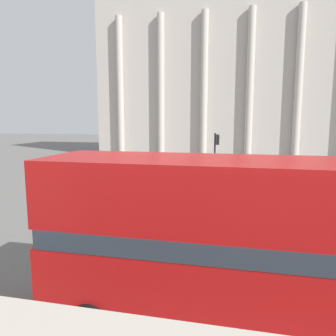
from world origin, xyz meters
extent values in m
cylinder|color=black|center=(-3.82, 6.50, 0.48)|extent=(0.97, 0.22, 0.97)
cylinder|color=black|center=(-3.82, 4.05, 0.48)|extent=(0.97, 0.22, 0.97)
cube|color=#B71414|center=(-0.12, 5.27, 1.30)|extent=(10.20, 2.45, 1.64)
cube|color=#2D3842|center=(-0.12, 5.27, 2.35)|extent=(10.00, 2.48, 0.45)
cube|color=#B71414|center=(-0.12, 5.27, 3.35)|extent=(10.20, 2.45, 1.55)
cube|color=#BCB2A8|center=(-2.75, 45.24, 10.66)|extent=(34.70, 10.21, 21.31)
cylinder|color=#BCB2A8|center=(-16.64, 39.68, 9.06)|extent=(0.90, 0.90, 18.11)
cylinder|color=#BCB2A8|center=(-11.08, 39.68, 9.06)|extent=(0.90, 0.90, 18.11)
cylinder|color=#BCB2A8|center=(-5.53, 39.68, 9.06)|extent=(0.90, 0.90, 18.11)
cylinder|color=#BCB2A8|center=(0.02, 39.68, 9.06)|extent=(0.90, 0.90, 18.11)
cylinder|color=#BCB2A8|center=(5.58, 39.68, 9.06)|extent=(0.90, 0.90, 18.11)
cylinder|color=black|center=(-2.47, 20.56, 2.04)|extent=(0.12, 0.12, 4.07)
cube|color=black|center=(-2.29, 20.56, 3.62)|extent=(0.20, 0.24, 0.70)
sphere|color=green|center=(-2.18, 20.56, 3.77)|extent=(0.14, 0.14, 0.14)
cylinder|color=black|center=(2.16, 18.82, 0.30)|extent=(0.60, 0.18, 0.60)
cylinder|color=black|center=(2.16, 17.07, 0.30)|extent=(0.60, 0.18, 0.60)
cylinder|color=black|center=(-0.64, 18.82, 0.30)|extent=(0.60, 0.18, 0.60)
cylinder|color=black|center=(-0.64, 17.07, 0.30)|extent=(0.60, 0.18, 0.60)
cube|color=#19234C|center=(0.76, 17.95, 0.57)|extent=(4.20, 1.75, 0.55)
cube|color=#2D3842|center=(0.56, 17.95, 1.10)|extent=(1.89, 1.61, 0.50)
cylinder|color=#282B33|center=(-8.94, 29.76, 0.39)|extent=(0.14, 0.14, 0.78)
cylinder|color=#282B33|center=(-8.76, 29.76, 0.39)|extent=(0.14, 0.14, 0.78)
cylinder|color=#606638|center=(-8.85, 29.76, 1.09)|extent=(0.32, 0.32, 0.62)
sphere|color=tan|center=(-8.85, 29.76, 1.51)|extent=(0.21, 0.21, 0.21)
cylinder|color=#282B33|center=(-4.22, 13.38, 0.38)|extent=(0.14, 0.14, 0.77)
cylinder|color=#282B33|center=(-4.04, 13.38, 0.38)|extent=(0.14, 0.14, 0.77)
cylinder|color=silver|center=(-4.13, 13.38, 1.07)|extent=(0.32, 0.32, 0.61)
sphere|color=tan|center=(-4.13, 13.38, 1.48)|extent=(0.21, 0.21, 0.21)
cylinder|color=#282B33|center=(-6.84, 27.56, 0.44)|extent=(0.14, 0.14, 0.88)
cylinder|color=#282B33|center=(-6.66, 27.56, 0.44)|extent=(0.14, 0.14, 0.88)
cylinder|color=#B22323|center=(-6.75, 27.56, 1.23)|extent=(0.32, 0.32, 0.70)
sphere|color=tan|center=(-6.75, 27.56, 1.70)|extent=(0.24, 0.24, 0.24)
camera|label=1|loc=(-0.63, -2.09, 5.00)|focal=35.00mm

